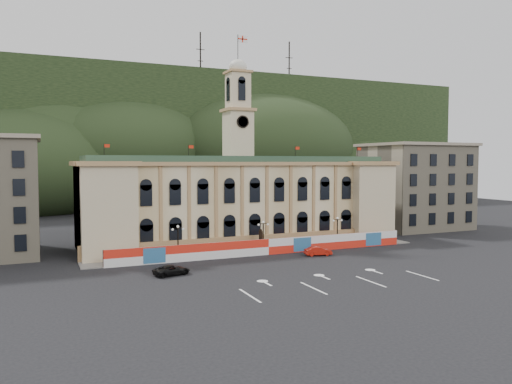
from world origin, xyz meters
name	(u,v)px	position (x,y,z in m)	size (l,w,h in m)	color
ground	(317,274)	(0.00, 0.00, 0.00)	(260.00, 260.00, 0.00)	black
lane_markings	(338,283)	(0.00, -5.00, 0.00)	(26.00, 10.00, 0.02)	white
hill_ridge	(141,148)	(0.03, 121.99, 19.48)	(230.00, 80.00, 64.00)	black
city_hall	(239,199)	(0.00, 27.63, 7.85)	(56.20, 17.60, 37.10)	beige
side_building_right	(415,186)	(43.00, 30.93, 9.33)	(21.00, 17.00, 18.60)	tan
hoarding_fence	(269,247)	(0.06, 15.07, 1.25)	(50.00, 0.44, 2.50)	red
pavement	(261,251)	(0.00, 17.75, 0.08)	(56.00, 5.50, 0.16)	slate
statue	(261,244)	(0.00, 18.00, 1.19)	(1.40, 1.40, 3.72)	#595651
lamp_left	(178,239)	(-14.00, 17.00, 3.07)	(1.96, 0.44, 5.15)	black
lamp_center	(263,234)	(0.00, 17.00, 3.07)	(1.96, 0.44, 5.15)	black
lamp_right	(337,229)	(14.00, 17.00, 3.07)	(1.96, 0.44, 5.15)	black
red_sedan	(318,251)	(6.83, 11.30, 0.70)	(4.46, 2.23, 1.40)	#B5190C
black_suv	(172,270)	(-17.44, 7.10, 0.66)	(5.14, 3.20, 1.33)	black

